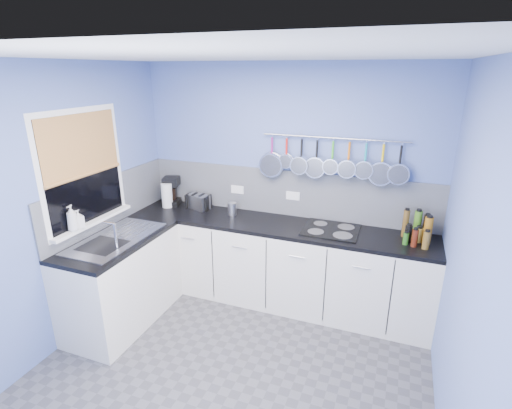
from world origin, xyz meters
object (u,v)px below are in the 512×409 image
Objects in this scene: hob at (331,230)px; paper_towel at (167,195)px; coffee_maker at (171,191)px; canister at (232,209)px; soap_bottle_a at (72,218)px; toaster at (198,202)px; soap_bottle_b at (78,219)px.

paper_towel is at bearing 179.27° from hob.
coffee_maker is 2.41× the size of canister.
toaster is (0.55, 1.29, -0.19)m from soap_bottle_a.
soap_bottle_a reaches higher than canister.
paper_towel is at bearing 80.94° from soap_bottle_a.
soap_bottle_a is 0.94× the size of toaster.
toaster is at bearing -15.69° from coffee_maker.
soap_bottle_b is 1.23m from coffee_maker.
canister is at bearing 49.38° from soap_bottle_b.
coffee_maker reaches higher than toaster.
toaster is 1.56m from hob.
soap_bottle_a is 1.74× the size of canister.
toaster is at bearing 176.03° from hob.
soap_bottle_b is at bearing 90.00° from soap_bottle_a.
toaster reaches higher than canister.
coffee_maker is (0.20, 1.28, -0.10)m from soap_bottle_a.
toaster is 1.86× the size of canister.
soap_bottle_b is at bearing -152.20° from hob.
paper_towel is 0.52× the size of hob.
soap_bottle_a is at bearing -99.06° from paper_towel.
paper_towel is 0.08m from coffee_maker.
soap_bottle_a reaches higher than paper_towel.
paper_towel is 0.38m from toaster.
toaster is 0.47× the size of hob.
hob is (1.55, -0.11, -0.08)m from toaster.
toaster is at bearing 13.01° from paper_towel.
soap_bottle_a is 0.72× the size of coffee_maker.
canister is at bearing 51.01° from soap_bottle_a.
coffee_maker is at bearing 80.86° from soap_bottle_b.
soap_bottle_a reaches higher than soap_bottle_b.
soap_bottle_b is 1.15m from paper_towel.
hob is (1.91, -0.11, -0.16)m from coffee_maker.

